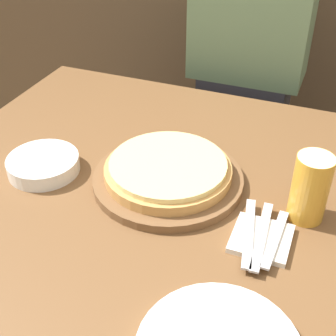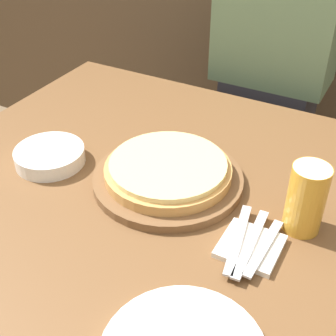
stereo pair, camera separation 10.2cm
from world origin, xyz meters
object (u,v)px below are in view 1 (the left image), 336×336
at_px(spoon, 275,239).
at_px(fork, 249,232).
at_px(side_bowl, 43,164).
at_px(beer_glass, 311,186).
at_px(dinner_knife, 262,235).
at_px(pizza_on_board, 168,174).
at_px(diner_person, 245,93).

bearing_deg(spoon, fork, 180.00).
bearing_deg(side_bowl, spoon, -4.59).
bearing_deg(beer_glass, dinner_knife, -122.59).
bearing_deg(side_bowl, fork, -5.06).
bearing_deg(pizza_on_board, fork, -27.03).
distance_m(fork, diner_person, 0.81).
bearing_deg(dinner_knife, diner_person, 105.46).
xyz_separation_m(pizza_on_board, spoon, (0.26, -0.11, -0.01)).
height_order(fork, diner_person, diner_person).
bearing_deg(pizza_on_board, spoon, -22.35).
distance_m(pizza_on_board, beer_glass, 0.30).
relative_size(pizza_on_board, dinner_knife, 1.73).
bearing_deg(dinner_knife, spoon, 0.00).
distance_m(spoon, diner_person, 0.82).
bearing_deg(spoon, side_bowl, 175.41).
bearing_deg(spoon, dinner_knife, 180.00).
relative_size(pizza_on_board, fork, 1.73).
bearing_deg(fork, pizza_on_board, 152.97).
bearing_deg(diner_person, spoon, -72.85).
bearing_deg(pizza_on_board, beer_glass, -0.49).
distance_m(pizza_on_board, dinner_knife, 0.26).
bearing_deg(diner_person, pizza_on_board, -91.42).
bearing_deg(beer_glass, spoon, -111.68).
distance_m(side_bowl, dinner_knife, 0.52).
bearing_deg(fork, side_bowl, 174.94).
height_order(pizza_on_board, side_bowl, pizza_on_board).
bearing_deg(beer_glass, side_bowl, -174.09).
height_order(pizza_on_board, spoon, pizza_on_board).
xyz_separation_m(beer_glass, dinner_knife, (-0.07, -0.10, -0.06)).
relative_size(dinner_knife, diner_person, 0.15).
height_order(beer_glass, spoon, beer_glass).
height_order(spoon, diner_person, diner_person).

